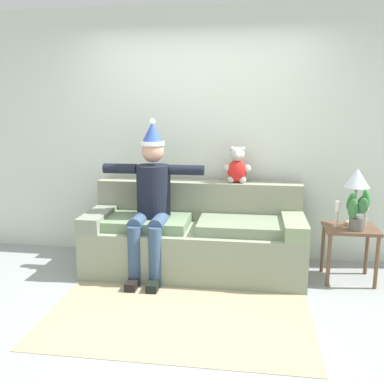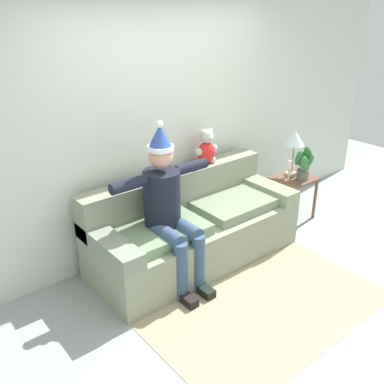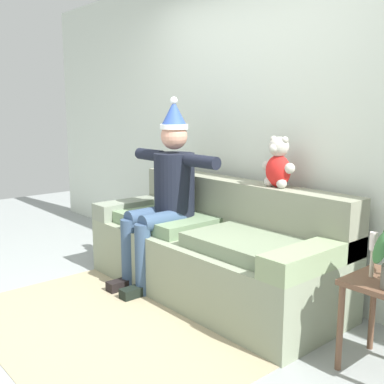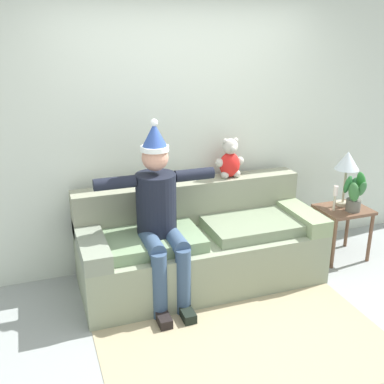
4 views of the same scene
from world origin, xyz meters
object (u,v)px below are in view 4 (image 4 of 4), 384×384
object	(u,v)px
potted_plant	(355,192)
candle_short	(355,189)
candle_tall	(335,195)
side_table	(343,217)
person_seated	(160,212)
table_lamp	(347,163)
couch	(199,245)
teddy_bear	(230,160)

from	to	relation	value
potted_plant	candle_short	world-z (taller)	potted_plant
candle_tall	side_table	bearing A→B (deg)	8.31
potted_plant	candle_tall	xyz separation A→B (m)	(-0.17, 0.07, -0.03)
potted_plant	candle_tall	size ratio (longest dim) A/B	1.56
potted_plant	candle_tall	distance (m)	0.19
person_seated	table_lamp	distance (m)	1.98
person_seated	side_table	size ratio (longest dim) A/B	2.89
side_table	candle_short	world-z (taller)	candle_short
person_seated	potted_plant	distance (m)	1.96
couch	potted_plant	size ratio (longest dim) A/B	5.44
person_seated	candle_short	bearing A→B (deg)	3.77
potted_plant	candle_short	distance (m)	0.17
candle_tall	table_lamp	bearing A→B (deg)	29.84
side_table	potted_plant	distance (m)	0.31
table_lamp	candle_short	world-z (taller)	table_lamp
couch	candle_tall	size ratio (longest dim) A/B	8.47
table_lamp	candle_tall	bearing A→B (deg)	-150.16
couch	potted_plant	world-z (taller)	potted_plant
table_lamp	candle_tall	xyz separation A→B (m)	(-0.18, -0.10, -0.27)
teddy_bear	candle_tall	bearing A→B (deg)	-20.14
teddy_bear	candle_short	distance (m)	1.32
potted_plant	table_lamp	bearing A→B (deg)	87.43
person_seated	side_table	bearing A→B (deg)	2.85
couch	teddy_bear	xyz separation A→B (m)	(0.41, 0.27, 0.70)
teddy_bear	table_lamp	distance (m)	1.18
person_seated	teddy_bear	world-z (taller)	person_seated
table_lamp	candle_short	bearing A→B (deg)	-24.51
teddy_bear	side_table	distance (m)	1.31
potted_plant	candle_short	xyz separation A→B (m)	(0.10, 0.13, -0.02)
table_lamp	potted_plant	bearing A→B (deg)	-92.57
side_table	potted_plant	bearing A→B (deg)	-69.03
candle_short	couch	bearing A→B (deg)	178.97
couch	side_table	size ratio (longest dim) A/B	4.05
couch	person_seated	distance (m)	0.63
potted_plant	candle_short	size ratio (longest dim) A/B	1.48
person_seated	candle_tall	distance (m)	1.79
potted_plant	candle_tall	world-z (taller)	potted_plant
person_seated	candle_tall	size ratio (longest dim) A/B	6.04
table_lamp	potted_plant	distance (m)	0.30
potted_plant	teddy_bear	bearing A→B (deg)	159.51
side_table	candle_short	bearing A→B (deg)	16.29
teddy_bear	candle_tall	distance (m)	1.09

